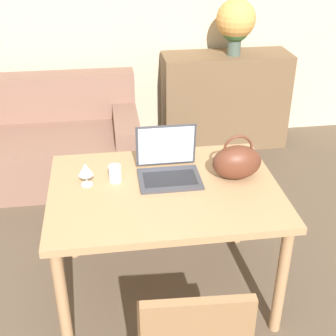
# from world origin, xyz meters

# --- Properties ---
(dining_table) EXTENTS (1.24, 0.91, 0.73)m
(dining_table) POSITION_xyz_m (0.07, 0.82, 0.64)
(dining_table) COLOR #A87F56
(dining_table) RESTS_ON ground_plane
(couch) EXTENTS (1.71, 0.85, 0.82)m
(couch) POSITION_xyz_m (-0.81, 2.34, 0.28)
(couch) COLOR #7F5B4C
(couch) RESTS_ON ground_plane
(sideboard) EXTENTS (1.17, 0.40, 0.89)m
(sideboard) POSITION_xyz_m (0.90, 2.75, 0.44)
(sideboard) COLOR brown
(sideboard) RESTS_ON ground_plane
(laptop) EXTENTS (0.34, 0.30, 0.27)m
(laptop) POSITION_xyz_m (0.11, 0.96, 0.80)
(laptop) COLOR #38383D
(laptop) RESTS_ON dining_table
(drinking_glass) EXTENTS (0.07, 0.07, 0.10)m
(drinking_glass) POSITION_xyz_m (-0.19, 0.93, 0.78)
(drinking_glass) COLOR silver
(drinking_glass) RESTS_ON dining_table
(wine_glass) EXTENTS (0.08, 0.08, 0.13)m
(wine_glass) POSITION_xyz_m (-0.34, 0.91, 0.82)
(wine_glass) COLOR silver
(wine_glass) RESTS_ON dining_table
(handbag) EXTENTS (0.27, 0.17, 0.26)m
(handbag) POSITION_xyz_m (0.48, 0.87, 0.83)
(handbag) COLOR #592D1E
(handbag) RESTS_ON dining_table
(flower_vase) EXTENTS (0.34, 0.34, 0.48)m
(flower_vase) POSITION_xyz_m (0.95, 2.71, 1.17)
(flower_vase) COLOR #47564C
(flower_vase) RESTS_ON sideboard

